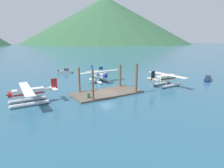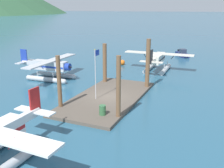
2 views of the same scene
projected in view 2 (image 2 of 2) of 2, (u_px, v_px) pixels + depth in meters
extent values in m
plane|color=#285670|center=(108.00, 99.00, 27.24)|extent=(1200.00, 1200.00, 0.00)
cube|color=brown|center=(108.00, 97.00, 27.20)|extent=(13.54, 6.42, 0.30)
cylinder|color=brown|center=(118.00, 89.00, 21.41)|extent=(0.39, 0.39, 5.60)
cylinder|color=brown|center=(148.00, 64.00, 29.73)|extent=(0.50, 0.50, 5.92)
cylinder|color=brown|center=(59.00, 83.00, 23.68)|extent=(0.39, 0.39, 5.18)
cylinder|color=brown|center=(105.00, 64.00, 31.89)|extent=(0.50, 0.50, 5.10)
cylinder|color=silver|center=(95.00, 75.00, 25.61)|extent=(0.08, 0.08, 5.05)
cube|color=#1E3DB2|center=(97.00, 53.00, 25.38)|extent=(0.90, 0.03, 0.56)
sphere|color=gold|center=(95.00, 49.00, 24.87)|extent=(0.10, 0.10, 0.10)
cylinder|color=#33663D|center=(103.00, 110.00, 22.31)|extent=(0.58, 0.58, 0.88)
torus|color=#33663D|center=(103.00, 110.00, 22.31)|extent=(0.62, 0.62, 0.04)
sphere|color=orange|center=(122.00, 62.00, 43.08)|extent=(0.88, 0.88, 0.88)
cylinder|color=#B7BABF|center=(7.00, 167.00, 15.02)|extent=(5.61, 0.78, 0.64)
cylinder|color=#B7BABF|center=(21.00, 147.00, 15.87)|extent=(0.10, 0.10, 0.70)
cylinder|color=#B21E1E|center=(12.00, 143.00, 13.81)|extent=(0.10, 0.62, 0.84)
cube|color=white|center=(27.00, 116.00, 17.85)|extent=(2.21, 0.50, 0.56)
cube|color=#B21E1E|center=(35.00, 101.00, 18.39)|extent=(1.00, 0.15, 1.90)
cube|color=white|center=(35.00, 111.00, 18.52)|extent=(0.88, 3.22, 0.10)
cylinder|color=#B7BABF|center=(56.00, 75.00, 35.60)|extent=(0.86, 5.62, 0.64)
sphere|color=#B7BABF|center=(74.00, 77.00, 34.63)|extent=(0.64, 0.64, 0.64)
cylinder|color=#B7BABF|center=(45.00, 79.00, 33.36)|extent=(0.86, 5.62, 0.64)
sphere|color=#B7BABF|center=(64.00, 82.00, 32.40)|extent=(0.64, 0.64, 0.64)
cylinder|color=#B7BABF|center=(63.00, 71.00, 34.99)|extent=(0.10, 0.10, 0.70)
cylinder|color=#B7BABF|center=(48.00, 69.00, 35.82)|extent=(0.10, 0.10, 0.70)
cylinder|color=#B7BABF|center=(53.00, 75.00, 32.76)|extent=(0.10, 0.10, 0.70)
cylinder|color=#B7BABF|center=(37.00, 74.00, 33.58)|extent=(0.10, 0.10, 0.70)
cube|color=silver|center=(50.00, 65.00, 34.02)|extent=(1.43, 4.84, 1.20)
cube|color=#1E389E|center=(50.00, 66.00, 34.04)|extent=(1.44, 4.75, 0.24)
cube|color=#283347|center=(57.00, 63.00, 33.55)|extent=(1.10, 1.14, 0.56)
cube|color=silver|center=(52.00, 60.00, 33.72)|extent=(10.45, 1.81, 0.14)
cylinder|color=#1E389E|center=(61.00, 60.00, 35.78)|extent=(0.62, 0.10, 0.84)
cylinder|color=#1E389E|center=(42.00, 66.00, 31.85)|extent=(0.62, 0.10, 0.84)
cylinder|color=#1E389E|center=(68.00, 67.00, 33.09)|extent=(0.98, 0.64, 0.96)
cone|color=black|center=(71.00, 67.00, 32.93)|extent=(0.37, 0.36, 0.36)
cube|color=silver|center=(30.00, 63.00, 35.11)|extent=(0.53, 2.22, 0.56)
cube|color=#1E389E|center=(24.00, 56.00, 35.17)|extent=(0.16, 1.00, 1.90)
cube|color=silver|center=(25.00, 62.00, 35.35)|extent=(3.23, 0.92, 0.10)
cylinder|color=#B7BABF|center=(149.00, 68.00, 39.71)|extent=(5.61, 0.74, 0.64)
sphere|color=#B7BABF|center=(154.00, 64.00, 42.19)|extent=(0.64, 0.64, 0.64)
cylinder|color=#B7BABF|center=(166.00, 69.00, 38.80)|extent=(5.61, 0.74, 0.64)
sphere|color=#B7BABF|center=(169.00, 66.00, 41.28)|extent=(0.64, 0.64, 0.64)
cylinder|color=#B7BABF|center=(151.00, 62.00, 40.58)|extent=(0.10, 0.10, 0.70)
cylinder|color=#B7BABF|center=(148.00, 65.00, 38.46)|extent=(0.10, 0.10, 0.70)
cylinder|color=#B7BABF|center=(167.00, 63.00, 39.67)|extent=(0.10, 0.10, 0.70)
cylinder|color=#B7BABF|center=(164.00, 67.00, 37.55)|extent=(0.10, 0.10, 0.70)
cube|color=silver|center=(158.00, 58.00, 38.79)|extent=(4.82, 1.32, 1.20)
cube|color=black|center=(158.00, 59.00, 38.82)|extent=(4.73, 1.34, 0.24)
cube|color=#283347|center=(160.00, 55.00, 39.65)|extent=(1.12, 1.07, 0.56)
cube|color=silver|center=(159.00, 53.00, 38.87)|extent=(1.58, 10.42, 0.14)
cylinder|color=black|center=(144.00, 55.00, 39.76)|extent=(0.09, 0.62, 0.84)
cylinder|color=black|center=(173.00, 57.00, 38.16)|extent=(0.09, 0.62, 0.84)
cylinder|color=black|center=(162.00, 55.00, 41.19)|extent=(0.62, 0.97, 0.96)
cone|color=black|center=(162.00, 55.00, 41.58)|extent=(0.36, 0.37, 0.36)
cube|color=silver|center=(153.00, 62.00, 35.88)|extent=(2.21, 0.48, 0.56)
cube|color=black|center=(152.00, 57.00, 34.84)|extent=(1.00, 0.14, 1.90)
cube|color=silver|center=(151.00, 62.00, 35.15)|extent=(0.86, 3.21, 0.10)
cube|color=navy|center=(182.00, 55.00, 50.81)|extent=(4.41, 3.30, 0.70)
sphere|color=navy|center=(186.00, 56.00, 48.80)|extent=(0.70, 0.70, 0.70)
cube|color=#283347|center=(183.00, 51.00, 50.31)|extent=(1.58, 1.53, 0.80)
cube|color=black|center=(178.00, 51.00, 52.92)|extent=(0.45, 0.47, 0.80)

